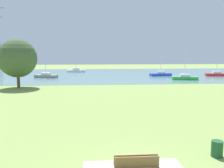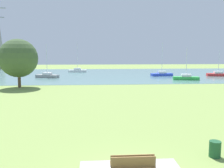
% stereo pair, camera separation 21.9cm
% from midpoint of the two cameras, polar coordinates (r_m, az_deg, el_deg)
% --- Properties ---
extents(ground_plane, '(160.00, 160.00, 0.00)m').
position_cam_midpoint_polar(ground_plane, '(31.73, -1.10, -2.03)').
color(ground_plane, '#7F994C').
extents(bench_facing_water, '(1.80, 0.48, 0.89)m').
position_cam_midpoint_polar(bench_facing_water, '(10.72, 5.26, -18.25)').
color(bench_facing_water, tan).
rests_on(bench_facing_water, concrete_pad).
extents(litter_bin, '(0.56, 0.56, 0.80)m').
position_cam_midpoint_polar(litter_bin, '(13.46, 23.25, -13.72)').
color(litter_bin, '#1E512D').
rests_on(litter_bin, ground).
extents(water_surface, '(140.00, 40.00, 0.02)m').
position_cam_midpoint_polar(water_surface, '(59.52, -2.50, 2.28)').
color(water_surface, slate).
rests_on(water_surface, ground).
extents(sailboat_gray, '(5.02, 3.05, 6.90)m').
position_cam_midpoint_polar(sailboat_gray, '(52.86, -14.71, 1.93)').
color(sailboat_gray, gray).
rests_on(sailboat_gray, water_surface).
extents(sailboat_white, '(4.81, 1.54, 8.03)m').
position_cam_midpoint_polar(sailboat_white, '(66.91, -7.94, 3.16)').
color(sailboat_white, white).
rests_on(sailboat_white, water_surface).
extents(sailboat_blue, '(4.96, 2.14, 7.36)m').
position_cam_midpoint_polar(sailboat_blue, '(55.99, 11.60, 2.30)').
color(sailboat_blue, blue).
rests_on(sailboat_blue, water_surface).
extents(sailboat_red, '(5.00, 2.42, 5.94)m').
position_cam_midpoint_polar(sailboat_red, '(59.47, 23.53, 2.11)').
color(sailboat_red, red).
rests_on(sailboat_red, water_surface).
extents(sailboat_green, '(5.00, 2.40, 6.08)m').
position_cam_midpoint_polar(sailboat_green, '(48.98, 16.92, 1.44)').
color(sailboat_green, green).
rests_on(sailboat_green, water_surface).
extents(tree_east_near, '(5.64, 5.64, 7.17)m').
position_cam_midpoint_polar(tree_east_near, '(38.66, -20.80, 5.62)').
color(tree_east_near, brown).
rests_on(tree_east_near, ground).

